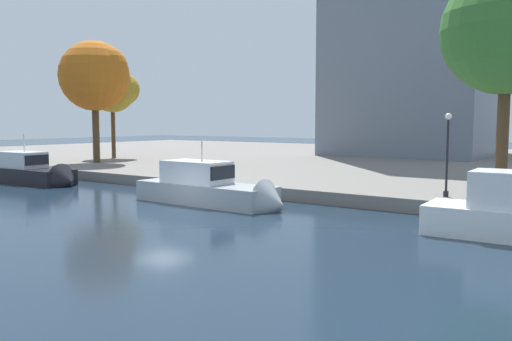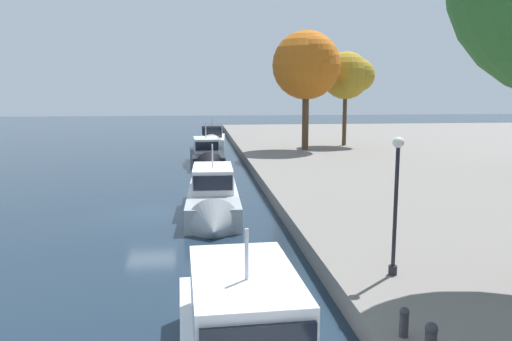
{
  "view_description": "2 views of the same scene",
  "coord_description": "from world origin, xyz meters",
  "px_view_note": "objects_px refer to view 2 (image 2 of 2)",
  "views": [
    {
      "loc": [
        19.27,
        -19.06,
        4.61
      ],
      "look_at": [
        3.6,
        3.21,
        2.07
      ],
      "focal_mm": 36.84,
      "sensor_mm": 36.0,
      "label": 1
    },
    {
      "loc": [
        26.11,
        2.63,
        6.38
      ],
      "look_at": [
        -3.01,
        5.96,
        1.74
      ],
      "focal_mm": 35.08,
      "sensor_mm": 36.0,
      "label": 2
    }
  ],
  "objects_px": {
    "motor_yacht_2": "(213,202)",
    "mooring_bollard_1": "(431,336)",
    "motor_yacht_1": "(207,158)",
    "mooring_bollard_2": "(404,321)",
    "tree_4": "(308,63)",
    "lamp_post": "(396,200)",
    "tree_3": "(349,76)",
    "motor_yacht_0": "(212,140)"
  },
  "relations": [
    {
      "from": "motor_yacht_0",
      "to": "motor_yacht_2",
      "type": "bearing_deg",
      "value": 1.85
    },
    {
      "from": "motor_yacht_0",
      "to": "lamp_post",
      "type": "xyz_separation_m",
      "value": [
        45.78,
        4.35,
        2.54
      ]
    },
    {
      "from": "motor_yacht_0",
      "to": "tree_3",
      "type": "relative_size",
      "value": 1.05
    },
    {
      "from": "mooring_bollard_1",
      "to": "mooring_bollard_2",
      "type": "distance_m",
      "value": 0.81
    },
    {
      "from": "lamp_post",
      "to": "motor_yacht_2",
      "type": "bearing_deg",
      "value": -155.03
    },
    {
      "from": "lamp_post",
      "to": "tree_3",
      "type": "distance_m",
      "value": 38.47
    },
    {
      "from": "mooring_bollard_1",
      "to": "lamp_post",
      "type": "bearing_deg",
      "value": 168.04
    },
    {
      "from": "mooring_bollard_1",
      "to": "motor_yacht_0",
      "type": "bearing_deg",
      "value": -176.17
    },
    {
      "from": "motor_yacht_0",
      "to": "motor_yacht_2",
      "type": "distance_m",
      "value": 34.53
    },
    {
      "from": "mooring_bollard_2",
      "to": "tree_4",
      "type": "relative_size",
      "value": 0.06
    },
    {
      "from": "motor_yacht_0",
      "to": "motor_yacht_2",
      "type": "relative_size",
      "value": 1.07
    },
    {
      "from": "motor_yacht_0",
      "to": "motor_yacht_1",
      "type": "xyz_separation_m",
      "value": [
        16.91,
        -0.94,
        0.11
      ]
    },
    {
      "from": "motor_yacht_2",
      "to": "lamp_post",
      "type": "distance_m",
      "value": 12.66
    },
    {
      "from": "motor_yacht_1",
      "to": "lamp_post",
      "type": "bearing_deg",
      "value": 7.97
    },
    {
      "from": "mooring_bollard_1",
      "to": "tree_4",
      "type": "distance_m",
      "value": 39.28
    },
    {
      "from": "mooring_bollard_2",
      "to": "motor_yacht_1",
      "type": "bearing_deg",
      "value": -173.0
    },
    {
      "from": "motor_yacht_2",
      "to": "tree_3",
      "type": "xyz_separation_m",
      "value": [
        -25.67,
        14.85,
        7.27
      ]
    },
    {
      "from": "motor_yacht_2",
      "to": "lamp_post",
      "type": "height_order",
      "value": "lamp_post"
    },
    {
      "from": "motor_yacht_1",
      "to": "lamp_post",
      "type": "distance_m",
      "value": 29.46
    },
    {
      "from": "mooring_bollard_2",
      "to": "tree_4",
      "type": "bearing_deg",
      "value": 171.19
    },
    {
      "from": "motor_yacht_0",
      "to": "motor_yacht_2",
      "type": "xyz_separation_m",
      "value": [
        34.52,
        -0.89,
        0.12
      ]
    },
    {
      "from": "motor_yacht_2",
      "to": "mooring_bollard_2",
      "type": "height_order",
      "value": "motor_yacht_2"
    },
    {
      "from": "motor_yacht_0",
      "to": "mooring_bollard_2",
      "type": "bearing_deg",
      "value": 6.89
    },
    {
      "from": "mooring_bollard_2",
      "to": "tree_4",
      "type": "height_order",
      "value": "tree_4"
    },
    {
      "from": "motor_yacht_1",
      "to": "tree_3",
      "type": "distance_m",
      "value": 18.43
    },
    {
      "from": "motor_yacht_1",
      "to": "mooring_bollard_1",
      "type": "relative_size",
      "value": 13.63
    },
    {
      "from": "mooring_bollard_2",
      "to": "tree_3",
      "type": "height_order",
      "value": "tree_3"
    },
    {
      "from": "motor_yacht_2",
      "to": "tree_4",
      "type": "bearing_deg",
      "value": 157.65
    },
    {
      "from": "motor_yacht_0",
      "to": "motor_yacht_1",
      "type": "bearing_deg",
      "value": 0.17
    },
    {
      "from": "motor_yacht_1",
      "to": "mooring_bollard_2",
      "type": "relative_size",
      "value": 13.25
    },
    {
      "from": "motor_yacht_0",
      "to": "mooring_bollard_1",
      "type": "xyz_separation_m",
      "value": [
        50.4,
        3.37,
        0.53
      ]
    },
    {
      "from": "lamp_post",
      "to": "mooring_bollard_1",
      "type": "bearing_deg",
      "value": -11.96
    },
    {
      "from": "motor_yacht_1",
      "to": "motor_yacht_0",
      "type": "bearing_deg",
      "value": 174.43
    },
    {
      "from": "motor_yacht_1",
      "to": "mooring_bollard_1",
      "type": "bearing_deg",
      "value": 4.93
    },
    {
      "from": "mooring_bollard_1",
      "to": "tree_3",
      "type": "height_order",
      "value": "tree_3"
    },
    {
      "from": "motor_yacht_2",
      "to": "mooring_bollard_1",
      "type": "xyz_separation_m",
      "value": [
        15.88,
        4.27,
        0.41
      ]
    },
    {
      "from": "lamp_post",
      "to": "motor_yacht_1",
      "type": "bearing_deg",
      "value": -169.62
    },
    {
      "from": "motor_yacht_2",
      "to": "mooring_bollard_2",
      "type": "bearing_deg",
      "value": 16.13
    },
    {
      "from": "motor_yacht_1",
      "to": "mooring_bollard_2",
      "type": "bearing_deg",
      "value": 4.6
    },
    {
      "from": "motor_yacht_2",
      "to": "mooring_bollard_1",
      "type": "bearing_deg",
      "value": 16.44
    },
    {
      "from": "mooring_bollard_1",
      "to": "lamp_post",
      "type": "relative_size",
      "value": 0.16
    },
    {
      "from": "motor_yacht_1",
      "to": "mooring_bollard_2",
      "type": "height_order",
      "value": "motor_yacht_1"
    }
  ]
}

